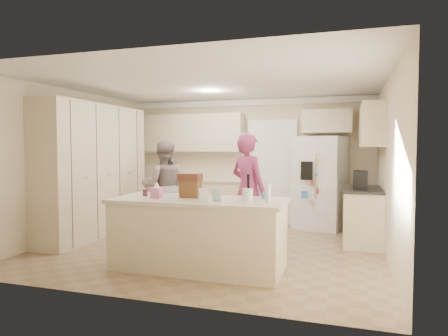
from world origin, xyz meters
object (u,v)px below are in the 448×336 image
(utensil_crock, at_px, (248,194))
(tissue_box, at_px, (157,193))
(island_base, at_px, (198,235))
(coffee_maker, at_px, (360,180))
(teen_girl, at_px, (248,189))
(dollhouse_body, at_px, (190,189))
(refrigerator, at_px, (320,183))
(teen_boy, at_px, (164,187))

(utensil_crock, bearing_deg, tissue_box, -172.87)
(island_base, distance_m, utensil_crock, 0.86)
(coffee_maker, height_order, teen_girl, teen_girl)
(island_base, bearing_deg, dollhouse_body, 146.31)
(dollhouse_body, relative_size, teen_girl, 0.14)
(coffee_maker, bearing_deg, island_base, -137.17)
(island_base, xyz_separation_m, tissue_box, (-0.55, -0.10, 0.56))
(island_base, xyz_separation_m, utensil_crock, (0.65, 0.05, 0.56))
(coffee_maker, height_order, tissue_box, coffee_maker)
(teen_girl, bearing_deg, coffee_maker, -136.07)
(tissue_box, height_order, dollhouse_body, dollhouse_body)
(coffee_maker, xyz_separation_m, dollhouse_body, (-2.20, -1.80, -0.03))
(tissue_box, bearing_deg, coffee_maker, 37.57)
(island_base, relative_size, dollhouse_body, 8.46)
(refrigerator, height_order, island_base, refrigerator)
(refrigerator, relative_size, island_base, 0.82)
(refrigerator, distance_m, teen_girl, 1.99)
(island_base, bearing_deg, teen_girl, 77.48)
(island_base, height_order, utensil_crock, utensil_crock)
(dollhouse_body, bearing_deg, island_base, -33.69)
(refrigerator, relative_size, utensil_crock, 12.00)
(refrigerator, relative_size, tissue_box, 12.86)
(refrigerator, distance_m, tissue_box, 3.74)
(tissue_box, bearing_deg, utensil_crock, 7.13)
(coffee_maker, relative_size, teen_boy, 0.18)
(coffee_maker, bearing_deg, utensil_crock, -127.12)
(refrigerator, height_order, dollhouse_body, refrigerator)
(utensil_crock, bearing_deg, dollhouse_body, 176.42)
(teen_girl, bearing_deg, dollhouse_body, 99.07)
(island_base, height_order, teen_girl, teen_girl)
(tissue_box, xyz_separation_m, teen_girl, (0.87, 1.52, -0.09))
(refrigerator, relative_size, dollhouse_body, 6.92)
(refrigerator, xyz_separation_m, coffee_maker, (0.71, -1.22, 0.17))
(coffee_maker, relative_size, dollhouse_body, 1.15)
(refrigerator, distance_m, utensil_crock, 3.15)
(refrigerator, xyz_separation_m, dollhouse_body, (-1.49, -3.02, 0.14))
(refrigerator, distance_m, teen_boy, 3.02)
(utensil_crock, height_order, teen_girl, teen_girl)
(coffee_maker, distance_m, island_base, 2.87)
(teen_boy, height_order, teen_girl, teen_girl)
(tissue_box, bearing_deg, refrigerator, 59.60)
(coffee_maker, bearing_deg, teen_girl, -164.56)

